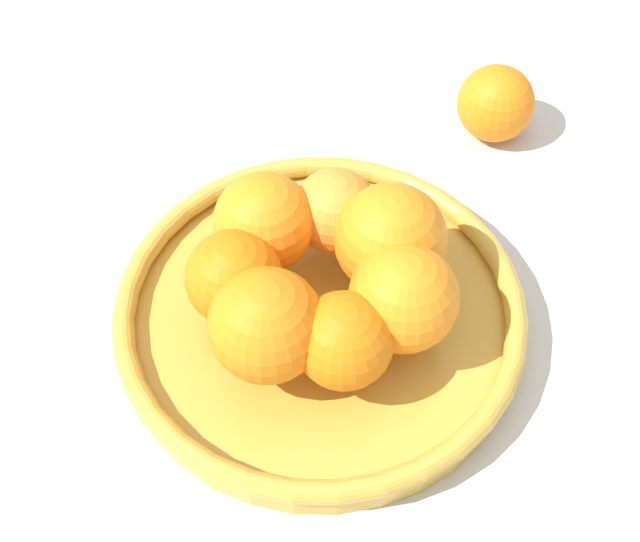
{
  "coord_description": "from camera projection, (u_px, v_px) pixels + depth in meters",
  "views": [
    {
      "loc": [
        0.17,
        0.34,
        0.58
      ],
      "look_at": [
        0.0,
        0.0,
        0.07
      ],
      "focal_mm": 50.0,
      "sensor_mm": 36.0,
      "label": 1
    }
  ],
  "objects": [
    {
      "name": "orange_pile",
      "position": [
        323.0,
        272.0,
        0.63
      ],
      "size": [
        0.19,
        0.19,
        0.08
      ],
      "color": "orange",
      "rests_on": "fruit_bowl"
    },
    {
      "name": "stray_orange",
      "position": [
        496.0,
        103.0,
        0.8
      ],
      "size": [
        0.07,
        0.07,
        0.07
      ],
      "primitive_type": "sphere",
      "color": "orange",
      "rests_on": "ground_plane"
    },
    {
      "name": "fruit_bowl",
      "position": [
        320.0,
        315.0,
        0.68
      ],
      "size": [
        0.31,
        0.31,
        0.04
      ],
      "color": "gold",
      "rests_on": "ground_plane"
    },
    {
      "name": "ground_plane",
      "position": [
        320.0,
        328.0,
        0.69
      ],
      "size": [
        4.0,
        4.0,
        0.0
      ],
      "primitive_type": "plane",
      "color": "beige"
    }
  ]
}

